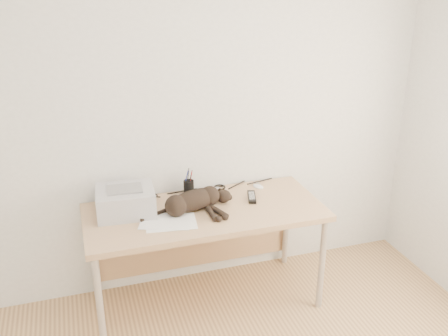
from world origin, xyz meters
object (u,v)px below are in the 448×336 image
object	(u,v)px
desk	(202,221)
printer	(126,201)
mug	(146,195)
pen_cup	(189,187)
mouse	(258,185)
cat	(192,202)

from	to	relation	value
desk	printer	distance (m)	0.55
printer	mug	distance (m)	0.21
pen_cup	mouse	bearing A→B (deg)	-5.09
printer	mug	world-z (taller)	printer
desk	cat	distance (m)	0.23
cat	desk	bearing A→B (deg)	29.38
desk	mug	bearing A→B (deg)	154.28
mug	pen_cup	size ratio (longest dim) A/B	0.52
printer	pen_cup	size ratio (longest dim) A/B	2.10
printer	mouse	size ratio (longest dim) A/B	4.11
pen_cup	mouse	xyz separation A→B (m)	(0.51, -0.05, -0.04)
mouse	desk	bearing A→B (deg)	173.95
desk	mouse	world-z (taller)	mouse
mug	pen_cup	world-z (taller)	pen_cup
desk	cat	bearing A→B (deg)	-138.17
printer	pen_cup	distance (m)	0.50
desk	cat	size ratio (longest dim) A/B	2.40
mug	printer	bearing A→B (deg)	-138.92
pen_cup	cat	bearing A→B (deg)	-99.10
desk	mug	world-z (taller)	mug
cat	mug	xyz separation A→B (m)	(-0.27, 0.24, -0.02)
mouse	mug	bearing A→B (deg)	155.09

